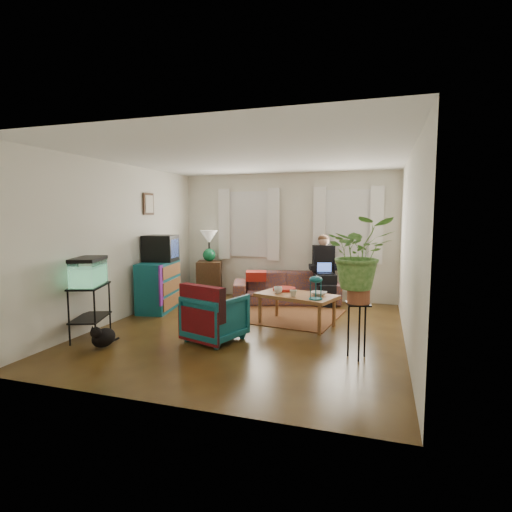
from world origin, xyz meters
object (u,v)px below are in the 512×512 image
(dresser, at_px, (158,286))
(plant_stand, at_px, (357,331))
(aquarium_stand, at_px, (90,312))
(armchair, at_px, (215,315))
(sofa, at_px, (286,282))
(side_table, at_px, (209,278))
(coffee_table, at_px, (296,310))

(dresser, relative_size, plant_stand, 1.45)
(aquarium_stand, xyz_separation_m, armchair, (1.71, 0.48, -0.02))
(sofa, xyz_separation_m, aquarium_stand, (-2.11, -3.11, -0.02))
(aquarium_stand, distance_m, armchair, 1.78)
(sofa, height_order, side_table, sofa)
(sofa, relative_size, side_table, 2.79)
(aquarium_stand, bearing_deg, armchair, -4.10)
(sofa, height_order, coffee_table, sofa)
(side_table, distance_m, aquarium_stand, 3.33)
(armchair, bearing_deg, plant_stand, -165.62)
(aquarium_stand, bearing_deg, dresser, 69.98)
(side_table, distance_m, dresser, 1.56)
(aquarium_stand, height_order, coffee_table, aquarium_stand)
(armchair, height_order, plant_stand, armchair)
(plant_stand, bearing_deg, aquarium_stand, -174.65)
(dresser, xyz_separation_m, coffee_table, (2.63, -0.24, -0.20))
(aquarium_stand, xyz_separation_m, coffee_table, (2.64, 1.55, -0.13))
(dresser, bearing_deg, plant_stand, -31.13)
(side_table, height_order, aquarium_stand, aquarium_stand)
(aquarium_stand, relative_size, armchair, 1.06)
(dresser, relative_size, armchair, 1.38)
(sofa, relative_size, plant_stand, 3.02)
(side_table, bearing_deg, armchair, -64.37)
(armchair, xyz_separation_m, plant_stand, (1.94, -0.14, -0.02))
(coffee_table, bearing_deg, dresser, -167.19)
(sofa, xyz_separation_m, armchair, (-0.40, -2.63, -0.04))
(dresser, height_order, coffee_table, dresser)
(armchair, bearing_deg, side_table, -46.01)
(aquarium_stand, bearing_deg, plant_stand, -14.35)
(side_table, bearing_deg, plant_stand, -41.99)
(dresser, relative_size, coffee_table, 0.82)
(aquarium_stand, distance_m, plant_stand, 3.67)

